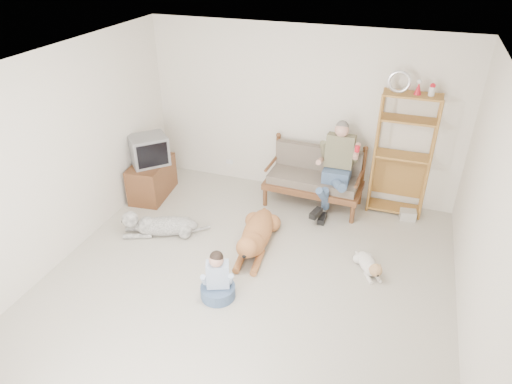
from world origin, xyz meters
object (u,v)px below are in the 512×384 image
at_px(etagere, 402,154).
at_px(tv_stand, 152,179).
at_px(loveseat, 315,176).
at_px(golden_retriever, 256,236).

bearing_deg(etagere, tv_stand, -167.92).
bearing_deg(loveseat, etagere, 10.69).
bearing_deg(loveseat, tv_stand, -163.88).
bearing_deg(etagere, golden_retriever, -136.58).
height_order(tv_stand, golden_retriever, tv_stand).
distance_m(etagere, golden_retriever, 2.51).
distance_m(loveseat, etagere, 1.36).
xyz_separation_m(etagere, golden_retriever, (-1.74, -1.64, -0.78)).
height_order(etagere, golden_retriever, etagere).
bearing_deg(loveseat, golden_retriever, -106.12).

